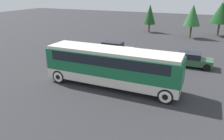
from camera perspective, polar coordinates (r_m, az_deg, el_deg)
ground_plane at (r=17.39m, az=0.00°, el=-4.19°), size 120.00×120.00×0.00m
tour_bus at (r=16.68m, az=0.30°, el=1.45°), size 10.53×2.58×3.01m
parked_car_near at (r=26.07m, az=0.41°, el=5.80°), size 4.52×1.78×1.40m
parked_car_mid at (r=22.96m, az=19.86°, el=2.59°), size 4.01×1.83×1.40m
tree_left at (r=36.69m, az=20.32°, el=13.25°), size 2.56×2.56×5.10m
tree_center at (r=40.05m, az=26.65°, el=13.25°), size 3.32×3.32×5.44m
tree_right at (r=40.14m, az=9.86°, el=14.11°), size 2.07×2.07×4.81m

